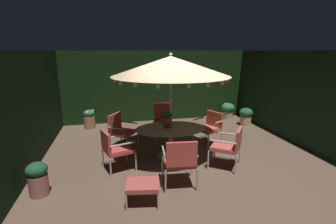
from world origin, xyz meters
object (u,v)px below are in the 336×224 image
object	(u,v)px
patio_chair_southeast	(210,126)
patio_chair_south	(163,118)
patio_chair_southwest	(120,129)
centerpiece_planter	(167,117)
patio_dining_table	(171,134)
patio_chair_northeast	(180,159)
patio_chair_north	(114,147)
patio_chair_east	(230,144)
potted_plant_back_center	(89,119)
potted_plant_right_near	(38,178)
patio_umbrella	(171,66)
potted_plant_back_right	(228,110)
potted_plant_back_left	(246,116)
ottoman_footrest	(143,186)

from	to	relation	value
patio_chair_southeast	patio_chair_south	distance (m)	1.44
patio_chair_southwest	centerpiece_planter	bearing A→B (deg)	-34.41
patio_dining_table	patio_chair_northeast	xyz separation A→B (m)	(-0.15, -1.43, -0.02)
patio_chair_north	patio_chair_east	world-z (taller)	patio_chair_east
patio_chair_east	potted_plant_back_center	size ratio (longest dim) A/B	1.43
patio_chair_southeast	patio_chair_north	bearing A→B (deg)	-158.07
patio_chair_north	patio_chair_southeast	distance (m)	2.85
centerpiece_planter	potted_plant_right_near	world-z (taller)	centerpiece_planter
patio_chair_southeast	centerpiece_planter	bearing A→B (deg)	-157.54
patio_umbrella	potted_plant_back_right	bearing A→B (deg)	44.81
centerpiece_planter	patio_chair_south	xyz separation A→B (m)	(0.19, 1.39, -0.42)
potted_plant_back_center	potted_plant_back_left	world-z (taller)	potted_plant_back_center
ottoman_footrest	potted_plant_right_near	world-z (taller)	potted_plant_right_near
potted_plant_back_right	patio_chair_southeast	bearing A→B (deg)	-125.88
patio_chair_southwest	patio_chair_east	bearing A→B (deg)	-35.41
patio_chair_northeast	potted_plant_right_near	distance (m)	2.60
patio_chair_north	centerpiece_planter	bearing A→B (deg)	21.35
ottoman_footrest	patio_umbrella	bearing A→B (deg)	62.91
patio_chair_north	potted_plant_back_right	xyz separation A→B (m)	(4.34, 3.41, -0.20)
patio_dining_table	patio_chair_northeast	world-z (taller)	patio_chair_northeast
potted_plant_back_center	potted_plant_back_left	distance (m)	5.42
ottoman_footrest	potted_plant_back_center	size ratio (longest dim) A/B	0.97
centerpiece_planter	patio_chair_southwest	distance (m)	1.40
patio_chair_northeast	patio_chair_southwest	world-z (taller)	patio_chair_northeast
patio_chair_southwest	patio_umbrella	bearing A→B (deg)	-34.05
potted_plant_back_left	patio_chair_north	bearing A→B (deg)	-151.78
patio_umbrella	patio_chair_southeast	size ratio (longest dim) A/B	3.05
patio_dining_table	patio_chair_southeast	world-z (taller)	patio_chair_southeast
potted_plant_back_left	patio_chair_southwest	bearing A→B (deg)	-164.69
patio_umbrella	ottoman_footrest	distance (m)	2.75
patio_chair_east	potted_plant_back_left	distance (m)	3.53
centerpiece_planter	potted_plant_back_left	xyz separation A→B (m)	(3.29, 1.95, -0.66)
potted_plant_back_right	centerpiece_planter	bearing A→B (deg)	-136.51
patio_umbrella	patio_chair_southwest	bearing A→B (deg)	145.95
centerpiece_planter	patio_chair_east	bearing A→B (deg)	-36.28
patio_chair_north	patio_chair_southwest	distance (m)	1.26
patio_chair_southwest	potted_plant_back_left	distance (m)	4.56
patio_chair_north	potted_plant_back_left	bearing A→B (deg)	28.22
patio_umbrella	patio_chair_south	xyz separation A→B (m)	(0.10, 1.44, -1.64)
potted_plant_back_left	potted_plant_back_right	world-z (taller)	potted_plant_back_left
patio_chair_north	patio_chair_east	bearing A→B (deg)	-9.32
ottoman_footrest	potted_plant_back_left	bearing A→B (deg)	42.57
potted_plant_back_right	potted_plant_right_near	bearing A→B (deg)	-144.40
patio_umbrella	potted_plant_back_left	distance (m)	4.22
centerpiece_planter	potted_plant_back_center	bearing A→B (deg)	126.49
patio_chair_southwest	potted_plant_back_right	world-z (taller)	patio_chair_southwest
patio_umbrella	ottoman_footrest	world-z (taller)	patio_umbrella
patio_chair_north	patio_chair_east	xyz separation A→B (m)	(2.50, -0.41, 0.01)
patio_chair_east	patio_chair_southeast	bearing A→B (deg)	84.55
patio_chair_northeast	patio_chair_southeast	xyz separation A→B (m)	(1.44, 2.05, -0.05)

